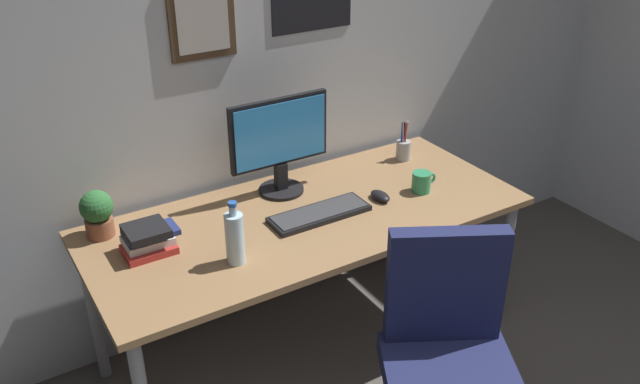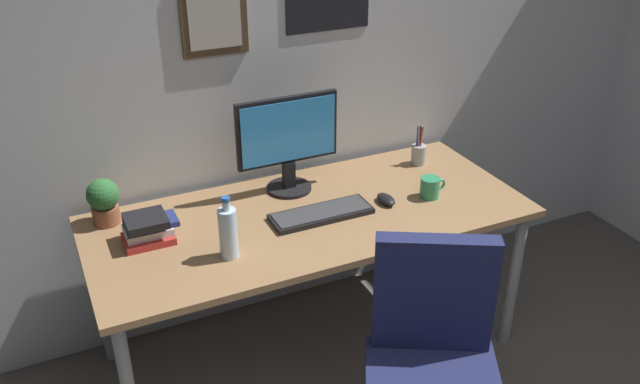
{
  "view_description": "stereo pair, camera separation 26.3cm",
  "coord_description": "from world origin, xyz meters",
  "px_view_note": "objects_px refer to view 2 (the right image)",
  "views": [
    {
      "loc": [
        -1.27,
        -0.41,
        2.12
      ],
      "look_at": [
        -0.06,
        1.57,
        0.88
      ],
      "focal_mm": 37.26,
      "sensor_mm": 36.0,
      "label": 1
    },
    {
      "loc": [
        -1.04,
        -0.53,
        2.12
      ],
      "look_at": [
        -0.06,
        1.57,
        0.88
      ],
      "focal_mm": 37.26,
      "sensor_mm": 36.0,
      "label": 2
    }
  ],
  "objects_px": {
    "water_bottle": "(228,232)",
    "book_stack_left": "(148,228)",
    "monitor": "(288,140)",
    "keyboard": "(321,214)",
    "office_chair": "(433,361)",
    "coffee_mug_near": "(430,187)",
    "pen_cup": "(419,153)",
    "computer_mouse": "(386,199)",
    "potted_plant": "(104,200)"
  },
  "relations": [
    {
      "from": "keyboard",
      "to": "potted_plant",
      "type": "relative_size",
      "value": 2.21
    },
    {
      "from": "office_chair",
      "to": "pen_cup",
      "type": "relative_size",
      "value": 4.75
    },
    {
      "from": "potted_plant",
      "to": "pen_cup",
      "type": "distance_m",
      "value": 1.46
    },
    {
      "from": "monitor",
      "to": "computer_mouse",
      "type": "relative_size",
      "value": 4.18
    },
    {
      "from": "computer_mouse",
      "to": "water_bottle",
      "type": "xyz_separation_m",
      "value": [
        -0.74,
        -0.11,
        0.09
      ]
    },
    {
      "from": "keyboard",
      "to": "book_stack_left",
      "type": "height_order",
      "value": "book_stack_left"
    },
    {
      "from": "monitor",
      "to": "book_stack_left",
      "type": "distance_m",
      "value": 0.71
    },
    {
      "from": "monitor",
      "to": "keyboard",
      "type": "xyz_separation_m",
      "value": [
        0.03,
        -0.28,
        -0.23
      ]
    },
    {
      "from": "water_bottle",
      "to": "book_stack_left",
      "type": "height_order",
      "value": "water_bottle"
    },
    {
      "from": "computer_mouse",
      "to": "potted_plant",
      "type": "bearing_deg",
      "value": 163.04
    },
    {
      "from": "water_bottle",
      "to": "book_stack_left",
      "type": "bearing_deg",
      "value": 136.06
    },
    {
      "from": "computer_mouse",
      "to": "water_bottle",
      "type": "bearing_deg",
      "value": -171.51
    },
    {
      "from": "keyboard",
      "to": "water_bottle",
      "type": "height_order",
      "value": "water_bottle"
    },
    {
      "from": "book_stack_left",
      "to": "coffee_mug_near",
      "type": "bearing_deg",
      "value": -7.67
    },
    {
      "from": "keyboard",
      "to": "coffee_mug_near",
      "type": "relative_size",
      "value": 3.51
    },
    {
      "from": "potted_plant",
      "to": "book_stack_left",
      "type": "bearing_deg",
      "value": -58.8
    },
    {
      "from": "potted_plant",
      "to": "pen_cup",
      "type": "xyz_separation_m",
      "value": [
        1.46,
        -0.06,
        -0.05
      ]
    },
    {
      "from": "water_bottle",
      "to": "office_chair",
      "type": "bearing_deg",
      "value": -50.02
    },
    {
      "from": "office_chair",
      "to": "keyboard",
      "type": "distance_m",
      "value": 0.78
    },
    {
      "from": "monitor",
      "to": "keyboard",
      "type": "relative_size",
      "value": 1.07
    },
    {
      "from": "book_stack_left",
      "to": "office_chair",
      "type": "bearing_deg",
      "value": -48.19
    },
    {
      "from": "monitor",
      "to": "keyboard",
      "type": "height_order",
      "value": "monitor"
    },
    {
      "from": "office_chair",
      "to": "book_stack_left",
      "type": "bearing_deg",
      "value": 131.81
    },
    {
      "from": "computer_mouse",
      "to": "book_stack_left",
      "type": "xyz_separation_m",
      "value": [
        -0.99,
        0.13,
        0.04
      ]
    },
    {
      "from": "computer_mouse",
      "to": "keyboard",
      "type": "bearing_deg",
      "value": 177.09
    },
    {
      "from": "water_bottle",
      "to": "keyboard",
      "type": "bearing_deg",
      "value": 15.95
    },
    {
      "from": "computer_mouse",
      "to": "potted_plant",
      "type": "distance_m",
      "value": 1.17
    },
    {
      "from": "computer_mouse",
      "to": "potted_plant",
      "type": "relative_size",
      "value": 0.56
    },
    {
      "from": "monitor",
      "to": "water_bottle",
      "type": "xyz_separation_m",
      "value": [
        -0.41,
        -0.41,
        -0.13
      ]
    },
    {
      "from": "computer_mouse",
      "to": "coffee_mug_near",
      "type": "relative_size",
      "value": 0.9
    },
    {
      "from": "office_chair",
      "to": "coffee_mug_near",
      "type": "distance_m",
      "value": 0.85
    },
    {
      "from": "water_bottle",
      "to": "book_stack_left",
      "type": "relative_size",
      "value": 1.16
    },
    {
      "from": "computer_mouse",
      "to": "office_chair",
      "type": "bearing_deg",
      "value": -107.02
    },
    {
      "from": "coffee_mug_near",
      "to": "book_stack_left",
      "type": "height_order",
      "value": "book_stack_left"
    },
    {
      "from": "computer_mouse",
      "to": "water_bottle",
      "type": "relative_size",
      "value": 0.44
    },
    {
      "from": "coffee_mug_near",
      "to": "book_stack_left",
      "type": "bearing_deg",
      "value": 172.33
    },
    {
      "from": "pen_cup",
      "to": "book_stack_left",
      "type": "xyz_separation_m",
      "value": [
        -1.33,
        -0.15,
        -0.0
      ]
    },
    {
      "from": "coffee_mug_near",
      "to": "pen_cup",
      "type": "bearing_deg",
      "value": 66.15
    },
    {
      "from": "computer_mouse",
      "to": "water_bottle",
      "type": "height_order",
      "value": "water_bottle"
    },
    {
      "from": "computer_mouse",
      "to": "coffee_mug_near",
      "type": "bearing_deg",
      "value": -8.59
    },
    {
      "from": "monitor",
      "to": "keyboard",
      "type": "distance_m",
      "value": 0.36
    },
    {
      "from": "pen_cup",
      "to": "book_stack_left",
      "type": "bearing_deg",
      "value": -173.65
    },
    {
      "from": "office_chair",
      "to": "potted_plant",
      "type": "bearing_deg",
      "value": 129.94
    },
    {
      "from": "monitor",
      "to": "pen_cup",
      "type": "bearing_deg",
      "value": -1.69
    },
    {
      "from": "monitor",
      "to": "coffee_mug_near",
      "type": "bearing_deg",
      "value": -31.69
    },
    {
      "from": "monitor",
      "to": "potted_plant",
      "type": "xyz_separation_m",
      "value": [
        -0.79,
        0.04,
        -0.13
      ]
    },
    {
      "from": "potted_plant",
      "to": "coffee_mug_near",
      "type": "bearing_deg",
      "value": -15.71
    },
    {
      "from": "office_chair",
      "to": "potted_plant",
      "type": "height_order",
      "value": "office_chair"
    },
    {
      "from": "monitor",
      "to": "office_chair",
      "type": "bearing_deg",
      "value": -84.11
    },
    {
      "from": "water_bottle",
      "to": "coffee_mug_near",
      "type": "distance_m",
      "value": 0.95
    }
  ]
}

